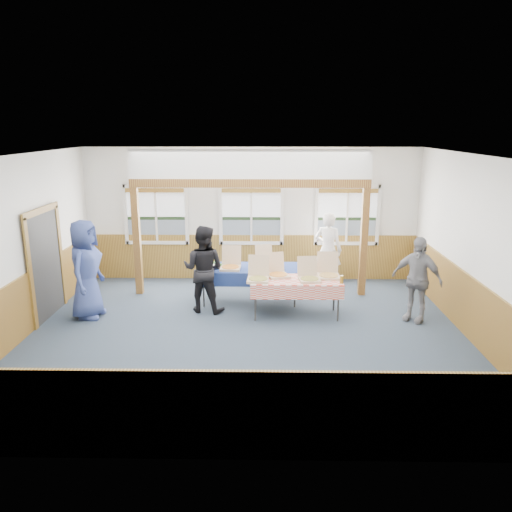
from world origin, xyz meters
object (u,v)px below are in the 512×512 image
Objects in this scene: table_left at (250,270)px; woman_white at (328,250)px; table_right at (296,282)px; man_blue at (86,269)px; woman_black at (203,269)px; person_grey at (417,279)px.

table_left is 1.19× the size of woman_white.
man_blue is at bearing 177.88° from table_right.
woman_white is 1.00× the size of woman_black.
man_blue is (-4.95, -2.02, 0.09)m from woman_white.
woman_white is 3.17m from woman_black.
woman_white is at bearing 162.10° from person_grey.
table_right is (0.94, -0.83, -0.01)m from table_left.
woman_white is 5.34m from man_blue.
woman_white is at bearing -135.17° from woman_black.
person_grey reaches higher than table_right.
woman_white is (0.85, 1.89, 0.19)m from table_right.
person_grey is at bearing -9.20° from table_right.
woman_white reaches higher than person_grey.
woman_black is at bearing -148.97° from table_left.
man_blue reaches higher than woman_white.
table_left and table_right have the same top height.
woman_black reaches higher than table_right.
table_right is at bearing -173.86° from woman_black.
woman_white is 2.55m from person_grey.
table_right is 1.10× the size of person_grey.
man_blue is 6.39m from person_grey.
woman_black is at bearing -75.90° from man_blue.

